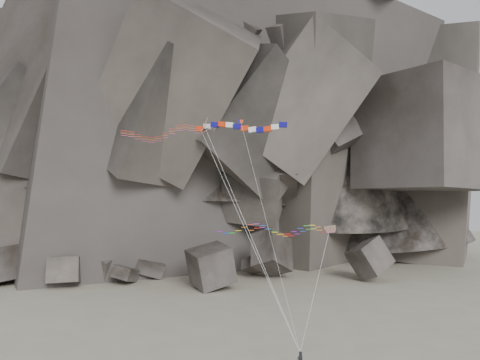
{
  "coord_description": "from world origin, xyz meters",
  "views": [
    {
      "loc": [
        -7.06,
        -47.37,
        15.59
      ],
      "look_at": [
        -0.4,
        6.0,
        17.04
      ],
      "focal_mm": 35.0,
      "sensor_mm": 36.0,
      "label": 1
    }
  ],
  "objects": [
    {
      "name": "ground",
      "position": [
        0.0,
        0.0,
        0.0
      ],
      "size": [
        260.0,
        260.0,
        0.0
      ],
      "primitive_type": "plane",
      "color": "gray",
      "rests_on": "ground"
    },
    {
      "name": "headland",
      "position": [
        0.0,
        70.0,
        42.0
      ],
      "size": [
        110.0,
        70.0,
        84.0
      ],
      "primitive_type": null,
      "color": "#544C45",
      "rests_on": "ground"
    },
    {
      "name": "parafoil_kite",
      "position": [
        2.57,
        2.9,
        11.59
      ],
      "size": [
        13.52,
        10.39,
        10.61
      ],
      "rotation": [
        0.0,
        0.0,
        -0.18
      ],
      "color": "gold",
      "rests_on": "ground"
    },
    {
      "name": "pennant_kite",
      "position": [
        -0.01,
        -2.41,
        17.16
      ],
      "size": [
        4.71,
        6.4,
        21.39
      ],
      "rotation": [
        0.0,
        0.0,
        -0.07
      ],
      "color": "red",
      "rests_on": "ground"
    },
    {
      "name": "delta_kite",
      "position": [
        -9.52,
        4.16,
        22.14
      ],
      "size": [
        17.34,
        12.63,
        22.47
      ],
      "rotation": [
        0.0,
        0.0,
        -0.11
      ],
      "color": "red",
      "rests_on": "ground"
    },
    {
      "name": "kite_flyer",
      "position": [
        3.28,
        -7.07,
        0.97
      ],
      "size": [
        0.81,
        0.7,
        1.95
      ],
      "primitive_type": "imported",
      "rotation": [
        0.0,
        0.0,
        3.57
      ],
      "color": "black",
      "rests_on": "ground"
    },
    {
      "name": "boulder_field",
      "position": [
        -7.32,
        34.11,
        2.5
      ],
      "size": [
        71.77,
        17.63,
        9.52
      ],
      "color": "#47423F",
      "rests_on": "ground"
    },
    {
      "name": "banner_kite",
      "position": [
        -0.64,
        3.22,
        22.7
      ],
      "size": [
        9.71,
        12.67,
        21.91
      ],
      "rotation": [
        0.0,
        0.0,
        -0.37
      ],
      "color": "red",
      "rests_on": "ground"
    }
  ]
}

